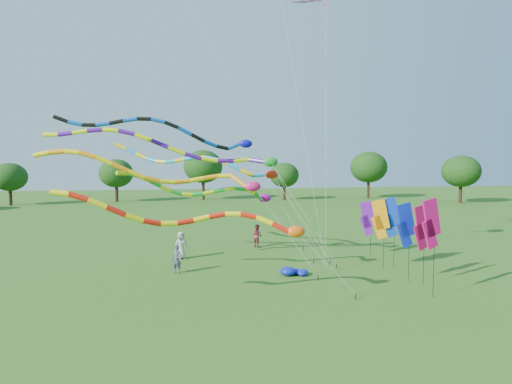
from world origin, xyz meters
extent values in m
plane|color=#2C5D18|center=(0.00, 0.00, 0.00)|extent=(160.00, 160.00, 0.00)
cylinder|color=#382314|center=(38.38, 42.43, 1.47)|extent=(0.50, 0.50, 2.94)
ellipsoid|color=#153B10|center=(38.38, 42.43, 5.31)|extent=(6.21, 6.21, 5.28)
cylinder|color=#382314|center=(26.19, 51.09, 1.44)|extent=(0.50, 0.50, 2.88)
ellipsoid|color=#153B10|center=(26.19, 51.09, 5.19)|extent=(6.07, 6.07, 5.16)
cylinder|color=#382314|center=(10.88, 50.61, 1.65)|extent=(0.50, 0.50, 3.30)
ellipsoid|color=#153B10|center=(10.88, 50.61, 5.95)|extent=(6.96, 6.96, 5.92)
cylinder|color=#382314|center=(-2.68, 53.54, 1.62)|extent=(0.50, 0.50, 3.23)
ellipsoid|color=#153B10|center=(-2.68, 53.54, 5.84)|extent=(6.83, 6.83, 5.80)
cylinder|color=#382314|center=(-17.24, 53.49, 1.26)|extent=(0.50, 0.50, 2.51)
ellipsoid|color=#153B10|center=(-17.24, 53.49, 4.54)|extent=(5.31, 5.31, 4.51)
cylinder|color=#382314|center=(-30.97, 47.93, 1.40)|extent=(0.50, 0.50, 2.79)
ellipsoid|color=#153B10|center=(-30.97, 47.93, 5.04)|extent=(5.90, 5.90, 5.01)
cylinder|color=black|center=(2.39, -0.75, 0.15)|extent=(0.05, 0.05, 0.30)
cylinder|color=silver|center=(0.90, -0.74, 1.82)|extent=(0.02, 0.02, 4.29)
ellipsoid|color=#FF570D|center=(-0.58, -0.73, 3.37)|extent=(0.86, 0.55, 0.55)
cylinder|color=red|center=(-1.30, -0.63, 3.55)|extent=(0.25, 0.25, 0.84)
cylinder|color=yellow|center=(-2.02, -0.44, 3.88)|extent=(0.25, 0.25, 0.80)
cylinder|color=red|center=(-2.74, -0.29, 4.10)|extent=(0.25, 0.25, 0.75)
cylinder|color=yellow|center=(-3.47, -0.20, 4.18)|extent=(0.25, 0.25, 0.73)
cylinder|color=red|center=(-4.19, -0.16, 4.12)|extent=(0.25, 0.25, 0.73)
cylinder|color=yellow|center=(-4.92, -0.20, 4.00)|extent=(0.25, 0.25, 0.74)
cylinder|color=red|center=(-5.64, -0.30, 3.88)|extent=(0.25, 0.25, 0.74)
cylinder|color=yellow|center=(-6.37, -0.45, 3.85)|extent=(0.25, 0.25, 0.75)
cylinder|color=red|center=(-7.09, -0.63, 3.95)|extent=(0.25, 0.25, 0.77)
cylinder|color=yellow|center=(-7.82, -0.82, 4.18)|extent=(0.25, 0.25, 0.81)
cylinder|color=red|center=(-8.55, -0.99, 4.52)|extent=(0.25, 0.25, 0.83)
cylinder|color=yellow|center=(-9.27, -1.12, 4.87)|extent=(0.25, 0.25, 0.81)
cylinder|color=red|center=(-10.00, -1.19, 5.16)|extent=(0.25, 0.25, 0.77)
cylinder|color=yellow|center=(-10.72, -1.19, 5.33)|extent=(0.25, 0.25, 0.73)
cylinder|color=black|center=(1.58, 2.61, 0.15)|extent=(0.05, 0.05, 0.30)
cylinder|color=silver|center=(-0.24, 2.69, 2.78)|extent=(0.02, 0.02, 6.18)
ellipsoid|color=#DD1869|center=(-2.06, 2.76, 5.27)|extent=(0.86, 0.55, 0.55)
cylinder|color=orange|center=(-2.78, 3.05, 5.55)|extent=(0.25, 0.25, 1.08)
cylinder|color=yellow|center=(-3.52, 3.36, 5.82)|extent=(0.25, 0.25, 0.76)
cylinder|color=orange|center=(-4.28, 3.38, 5.75)|extent=(0.25, 0.25, 0.77)
cylinder|color=yellow|center=(-5.04, 3.34, 5.63)|extent=(0.25, 0.25, 0.78)
cylinder|color=orange|center=(-5.80, 3.23, 5.54)|extent=(0.25, 0.25, 0.78)
cylinder|color=yellow|center=(-6.56, 3.09, 5.54)|extent=(0.25, 0.25, 0.78)
cylinder|color=orange|center=(-7.33, 2.93, 5.68)|extent=(0.25, 0.25, 0.81)
cylinder|color=yellow|center=(-8.09, 2.78, 5.95)|extent=(0.25, 0.25, 0.84)
cylinder|color=orange|center=(-8.86, 2.65, 6.31)|extent=(0.25, 0.25, 0.86)
cylinder|color=yellow|center=(-9.62, 2.58, 6.66)|extent=(0.25, 0.25, 0.83)
cylinder|color=orange|center=(-10.38, 2.57, 6.94)|extent=(0.25, 0.25, 0.79)
cylinder|color=yellow|center=(-11.13, 2.62, 7.08)|extent=(0.25, 0.25, 0.76)
cylinder|color=orange|center=(-11.89, 2.75, 7.08)|extent=(0.25, 0.25, 0.77)
cylinder|color=yellow|center=(-12.64, 2.93, 6.98)|extent=(0.25, 0.25, 0.79)
cylinder|color=black|center=(3.55, 5.05, 0.15)|extent=(0.05, 0.05, 0.30)
cylinder|color=silver|center=(1.52, 5.37, 3.42)|extent=(0.02, 0.02, 7.50)
ellipsoid|color=#198A22|center=(-0.50, 5.69, 6.57)|extent=(0.91, 0.59, 0.59)
cylinder|color=#490D93|center=(-1.28, 6.05, 6.64)|extent=(0.26, 0.26, 1.07)
cylinder|color=#CAE20B|center=(-2.21, 6.36, 6.67)|extent=(0.26, 0.26, 0.97)
cylinder|color=#490D93|center=(-3.18, 6.35, 6.63)|extent=(0.26, 0.26, 0.98)
cylinder|color=#CAE20B|center=(-4.16, 6.32, 6.70)|extent=(0.26, 0.26, 0.99)
cylinder|color=#490D93|center=(-5.13, 6.28, 6.91)|extent=(0.26, 0.26, 1.02)
cylinder|color=#CAE20B|center=(-6.11, 6.26, 7.24)|extent=(0.26, 0.26, 1.05)
cylinder|color=#490D93|center=(-7.08, 6.28, 7.64)|extent=(0.26, 0.26, 1.05)
cylinder|color=#CAE20B|center=(-8.04, 6.36, 8.02)|extent=(0.26, 0.26, 1.02)
cylinder|color=#490D93|center=(-8.99, 6.50, 8.30)|extent=(0.26, 0.26, 0.99)
cylinder|color=#CAE20B|center=(-9.93, 6.71, 8.45)|extent=(0.26, 0.26, 0.97)
cylinder|color=#490D93|center=(-10.86, 6.98, 8.46)|extent=(0.26, 0.26, 0.97)
cylinder|color=#CAE20B|center=(-11.78, 7.29, 8.37)|extent=(0.26, 0.26, 0.98)
cylinder|color=#490D93|center=(-12.70, 7.63, 8.26)|extent=(0.26, 0.26, 0.98)
cylinder|color=#CAE20B|center=(-13.61, 7.97, 8.22)|extent=(0.26, 0.26, 0.98)
cylinder|color=black|center=(2.52, 6.45, 0.15)|extent=(0.05, 0.05, 0.30)
cylinder|color=silver|center=(0.28, 6.26, 3.98)|extent=(0.02, 0.02, 8.65)
ellipsoid|color=#0F0BA3|center=(-1.95, 6.07, 7.68)|extent=(0.79, 0.51, 0.51)
cylinder|color=#0B49BB|center=(-2.68, 6.03, 7.52)|extent=(0.23, 0.23, 0.81)
cylinder|color=black|center=(-3.42, 5.89, 7.44)|extent=(0.23, 0.23, 0.79)
cylinder|color=#0B49BB|center=(-4.15, 5.64, 7.65)|extent=(0.23, 0.23, 0.82)
cylinder|color=black|center=(-4.88, 5.43, 7.97)|extent=(0.23, 0.23, 0.84)
cylinder|color=#0B49BB|center=(-5.62, 5.26, 8.34)|extent=(0.23, 0.23, 0.84)
cylinder|color=black|center=(-6.36, 5.15, 8.67)|extent=(0.23, 0.23, 0.80)
cylinder|color=#0B49BB|center=(-7.11, 5.12, 8.90)|extent=(0.23, 0.23, 0.77)
cylinder|color=black|center=(-7.86, 5.14, 8.99)|extent=(0.23, 0.23, 0.76)
cylinder|color=#0B49BB|center=(-8.62, 5.23, 8.94)|extent=(0.23, 0.23, 0.77)
cylinder|color=black|center=(-9.39, 5.34, 8.81)|extent=(0.23, 0.23, 0.79)
cylinder|color=#0B49BB|center=(-10.15, 5.47, 8.69)|extent=(0.23, 0.23, 0.78)
cylinder|color=black|center=(-10.91, 5.59, 8.64)|extent=(0.23, 0.23, 0.77)
cylinder|color=#0B49BB|center=(-11.67, 5.67, 8.73)|extent=(0.23, 0.23, 0.78)
cylinder|color=black|center=(-12.42, 5.69, 8.95)|extent=(0.23, 0.23, 0.80)
cylinder|color=black|center=(3.42, 5.96, 0.15)|extent=(0.05, 0.05, 0.30)
cylinder|color=silver|center=(1.68, 6.74, 3.01)|extent=(0.02, 0.02, 6.66)
ellipsoid|color=red|center=(-0.06, 7.51, 5.75)|extent=(0.89, 0.57, 0.57)
cylinder|color=#0C92D7|center=(-0.83, 7.64, 5.71)|extent=(0.26, 0.26, 0.91)
cylinder|color=#EDB50C|center=(-1.68, 7.74, 5.87)|extent=(0.26, 0.26, 0.91)
cylinder|color=#0C92D7|center=(-2.46, 8.00, 6.25)|extent=(0.26, 0.26, 0.90)
cylinder|color=#EDB50C|center=(-3.20, 8.33, 6.58)|extent=(0.26, 0.26, 0.86)
cylinder|color=#0C92D7|center=(-3.92, 8.72, 6.79)|extent=(0.26, 0.26, 0.83)
cylinder|color=#EDB50C|center=(-4.62, 9.16, 6.86)|extent=(0.26, 0.26, 0.83)
cylinder|color=#0C92D7|center=(-5.30, 9.65, 6.80)|extent=(0.26, 0.26, 0.84)
cylinder|color=#EDB50C|center=(-5.96, 10.15, 6.68)|extent=(0.26, 0.26, 0.85)
cylinder|color=#0C92D7|center=(-6.63, 10.66, 6.58)|extent=(0.26, 0.26, 0.84)
cylinder|color=#EDB50C|center=(-7.31, 11.14, 6.58)|extent=(0.26, 0.26, 0.83)
cylinder|color=#0C92D7|center=(-8.00, 11.58, 6.71)|extent=(0.26, 0.26, 0.85)
cylinder|color=#EDB50C|center=(-8.72, 11.97, 6.97)|extent=(0.26, 0.26, 0.88)
cylinder|color=#0C92D7|center=(-9.47, 12.29, 7.32)|extent=(0.26, 0.26, 0.90)
cylinder|color=#EDB50C|center=(-10.25, 12.55, 7.68)|extent=(0.26, 0.26, 0.89)
cylinder|color=black|center=(2.93, 10.38, 0.15)|extent=(0.05, 0.05, 0.30)
cylinder|color=silver|center=(1.38, 9.92, 2.16)|extent=(0.02, 0.02, 4.94)
ellipsoid|color=#9B0E7A|center=(-0.16, 9.47, 4.04)|extent=(0.92, 0.59, 0.59)
cylinder|color=green|center=(-0.74, 9.01, 4.26)|extent=(0.27, 0.27, 0.98)
cylinder|color=#C8E00B|center=(-1.33, 8.59, 4.59)|extent=(0.27, 0.27, 0.73)
cylinder|color=green|center=(-2.01, 8.49, 4.75)|extent=(0.27, 0.27, 0.70)
cylinder|color=#C8E00B|center=(-2.71, 8.44, 4.77)|extent=(0.27, 0.27, 0.71)
cylinder|color=green|center=(-3.42, 8.42, 4.68)|extent=(0.27, 0.27, 0.72)
cylinder|color=#C8E00B|center=(-4.13, 8.41, 4.54)|extent=(0.27, 0.27, 0.72)
cylinder|color=green|center=(-4.84, 8.39, 4.44)|extent=(0.27, 0.27, 0.71)
cylinder|color=#C8E00B|center=(-5.53, 8.34, 4.45)|extent=(0.27, 0.27, 0.70)
cylinder|color=green|center=(-6.21, 8.23, 4.59)|extent=(0.27, 0.27, 0.72)
cylinder|color=#C8E00B|center=(-6.87, 8.06, 4.87)|extent=(0.27, 0.27, 0.76)
cylinder|color=green|center=(-7.52, 7.82, 5.21)|extent=(0.27, 0.27, 0.78)
cylinder|color=#C8E00B|center=(-8.14, 7.53, 5.54)|extent=(0.27, 0.27, 0.76)
cylinder|color=green|center=(-8.75, 7.18, 5.79)|extent=(0.27, 0.27, 0.73)
cylinder|color=#C8E00B|center=(-9.36, 6.81, 5.90)|extent=(0.27, 0.27, 0.71)
cylinder|color=black|center=(2.50, 4.00, 0.15)|extent=(0.04, 0.04, 0.30)
cylinder|color=silver|center=(1.33, 5.97, 9.92)|extent=(0.01, 0.01, 19.78)
cylinder|color=black|center=(2.50, 4.00, 0.15)|extent=(0.04, 0.04, 0.30)
cylinder|color=silver|center=(-2.78, 2.57, 9.80)|extent=(0.01, 0.01, 21.93)
cylinder|color=black|center=(2.50, 4.00, 0.15)|extent=(0.04, 0.04, 0.30)
cylinder|color=silver|center=(3.02, 5.86, 8.75)|extent=(0.01, 0.01, 17.33)
cube|color=purple|center=(2.85, 7.72, 17.05)|extent=(0.90, 0.12, 0.04)
cube|color=purple|center=(2.30, 7.72, 16.93)|extent=(0.90, 0.12, 0.04)
cube|color=purple|center=(1.75, 7.72, 16.81)|extent=(0.90, 0.12, 0.04)
cylinder|color=black|center=(6.20, -1.12, 2.27)|extent=(0.02, 0.02, 4.54)
cube|color=#E10C6D|center=(5.99, -1.17, 3.94)|extent=(1.15, 0.33, 1.93)
cube|color=#E10C6D|center=(5.91, -1.19, 3.14)|extent=(1.00, 0.30, 1.51)
cylinder|color=black|center=(7.17, 8.15, 1.75)|extent=(0.02, 0.02, 3.50)
cube|color=purple|center=(6.95, 8.20, 2.90)|extent=(1.15, 0.32, 1.93)
cube|color=purple|center=(6.87, 8.21, 2.10)|extent=(1.00, 0.29, 1.51)
cylinder|color=black|center=(6.40, 1.58, 2.02)|extent=(0.02, 0.02, 4.05)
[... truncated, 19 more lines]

